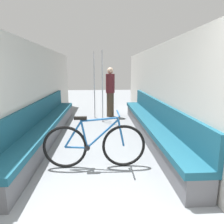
# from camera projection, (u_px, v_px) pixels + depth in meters

# --- Properties ---
(wall_left) EXTENTS (0.10, 9.53, 2.18)m
(wall_left) POSITION_uv_depth(u_px,v_px,m) (29.00, 94.00, 4.24)
(wall_left) COLOR beige
(wall_left) RESTS_ON ground
(wall_right) EXTENTS (0.10, 9.53, 2.18)m
(wall_right) POSITION_uv_depth(u_px,v_px,m) (166.00, 93.00, 4.40)
(wall_right) COLOR beige
(wall_right) RESTS_ON ground
(bench_seat_row_left) EXTENTS (0.44, 5.05, 0.89)m
(bench_seat_row_left) POSITION_uv_depth(u_px,v_px,m) (46.00, 127.00, 4.63)
(bench_seat_row_left) COLOR #5B5B60
(bench_seat_row_left) RESTS_ON ground
(bench_seat_row_right) EXTENTS (0.44, 5.05, 0.89)m
(bench_seat_row_right) POSITION_uv_depth(u_px,v_px,m) (151.00, 125.00, 4.77)
(bench_seat_row_right) COLOR #5B5B60
(bench_seat_row_right) RESTS_ON ground
(bicycle) EXTENTS (1.68, 0.46, 0.93)m
(bicycle) POSITION_uv_depth(u_px,v_px,m) (94.00, 145.00, 3.27)
(bicycle) COLOR black
(bicycle) RESTS_ON ground
(grab_pole_near) EXTENTS (0.08, 0.08, 2.16)m
(grab_pole_near) POSITION_uv_depth(u_px,v_px,m) (94.00, 87.00, 6.54)
(grab_pole_near) COLOR gray
(grab_pole_near) RESTS_ON ground
(grab_pole_far) EXTENTS (0.08, 0.08, 2.16)m
(grab_pole_far) POSITION_uv_depth(u_px,v_px,m) (102.00, 88.00, 6.05)
(grab_pole_far) COLOR gray
(grab_pole_far) RESTS_ON ground
(passenger_standing) EXTENTS (0.30, 0.30, 1.67)m
(passenger_standing) POSITION_uv_depth(u_px,v_px,m) (110.00, 92.00, 6.78)
(passenger_standing) COLOR #473828
(passenger_standing) RESTS_ON ground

